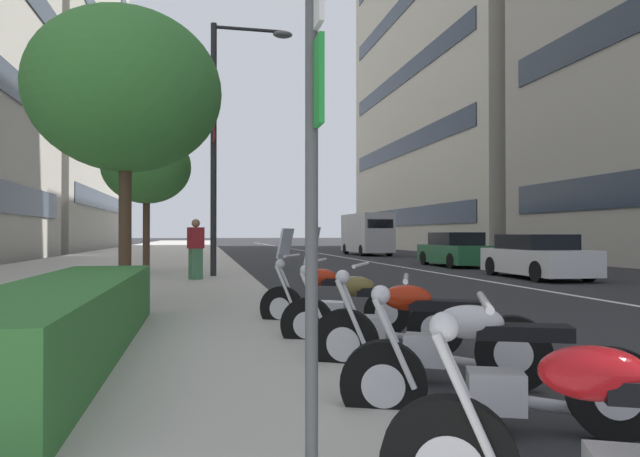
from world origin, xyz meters
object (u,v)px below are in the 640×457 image
(motorcycle_second_in_row, at_px, (366,316))
(street_tree_mid_sidewalk, at_px, (126,92))
(motorcycle_nearest_camera, at_px, (423,338))
(car_mid_block_traffic, at_px, (455,250))
(street_tree_near_plaza_corner, at_px, (147,167))
(pedestrian_on_plaza, at_px, (196,249))
(car_following_behind, at_px, (537,257))
(motorcycle_under_tarp, at_px, (492,374))
(street_lamp_with_banners, at_px, (226,122))
(motorcycle_by_sign_pole, at_px, (330,301))
(delivery_van_ahead, at_px, (367,233))
(parking_sign_by_curb, at_px, (313,147))

(motorcycle_second_in_row, distance_m, street_tree_mid_sidewalk, 6.24)
(motorcycle_nearest_camera, distance_m, car_mid_block_traffic, 19.41)
(street_tree_mid_sidewalk, bearing_deg, motorcycle_nearest_camera, -148.36)
(motorcycle_nearest_camera, xyz_separation_m, street_tree_near_plaza_corner, (13.60, 3.77, 3.10))
(motorcycle_nearest_camera, relative_size, pedestrian_on_plaza, 1.21)
(car_mid_block_traffic, xyz_separation_m, street_tree_near_plaza_corner, (-3.80, 12.38, 2.85))
(car_following_behind, relative_size, street_tree_mid_sidewalk, 0.82)
(pedestrian_on_plaza, bearing_deg, motorcycle_under_tarp, -15.39)
(car_mid_block_traffic, height_order, street_tree_mid_sidewalk, street_tree_mid_sidewalk)
(car_following_behind, xyz_separation_m, street_lamp_with_banners, (1.05, 9.62, 4.07))
(motorcycle_by_sign_pole, relative_size, pedestrian_on_plaza, 1.19)
(car_mid_block_traffic, relative_size, street_tree_near_plaza_corner, 0.92)
(delivery_van_ahead, relative_size, street_lamp_with_banners, 0.76)
(motorcycle_under_tarp, bearing_deg, street_tree_mid_sidewalk, -42.60)
(car_mid_block_traffic, relative_size, parking_sign_by_curb, 1.61)
(car_following_behind, distance_m, pedestrian_on_plaza, 10.49)
(motorcycle_under_tarp, height_order, pedestrian_on_plaza, pedestrian_on_plaza)
(street_tree_mid_sidewalk, xyz_separation_m, street_tree_near_plaza_corner, (8.16, 0.42, -0.38))
(motorcycle_under_tarp, height_order, motorcycle_second_in_row, motorcycle_second_in_row)
(car_mid_block_traffic, distance_m, parking_sign_by_curb, 22.21)
(motorcycle_by_sign_pole, bearing_deg, street_lamp_with_banners, -54.24)
(motorcycle_second_in_row, relative_size, car_following_behind, 0.47)
(motorcycle_nearest_camera, height_order, pedestrian_on_plaza, pedestrian_on_plaza)
(motorcycle_second_in_row, bearing_deg, parking_sign_by_curb, 92.68)
(motorcycle_nearest_camera, xyz_separation_m, street_tree_mid_sidewalk, (5.43, 3.35, 3.48))
(motorcycle_nearest_camera, xyz_separation_m, parking_sign_by_curb, (-2.35, 1.50, 1.37))
(motorcycle_by_sign_pole, height_order, pedestrian_on_plaza, pedestrian_on_plaza)
(motorcycle_by_sign_pole, bearing_deg, car_following_behind, -107.45)
(street_tree_mid_sidewalk, relative_size, pedestrian_on_plaza, 3.14)
(delivery_van_ahead, relative_size, street_tree_near_plaza_corner, 1.25)
(street_tree_mid_sidewalk, bearing_deg, motorcycle_by_sign_pole, -130.41)
(motorcycle_by_sign_pole, bearing_deg, motorcycle_under_tarp, 122.06)
(delivery_van_ahead, xyz_separation_m, street_lamp_with_banners, (-18.72, 9.94, 3.28))
(motorcycle_nearest_camera, xyz_separation_m, car_mid_block_traffic, (17.40, -8.61, 0.26))
(motorcycle_by_sign_pole, xyz_separation_m, delivery_van_ahead, (27.88, -8.86, 1.01))
(street_tree_mid_sidewalk, bearing_deg, car_mid_block_traffic, -44.99)
(street_tree_near_plaza_corner, bearing_deg, motorcycle_by_sign_pole, -161.94)
(car_mid_block_traffic, bearing_deg, street_lamp_with_banners, 118.39)
(street_tree_near_plaza_corner, bearing_deg, pedestrian_on_plaza, -150.85)
(motorcycle_by_sign_pole, distance_m, delivery_van_ahead, 29.27)
(street_tree_near_plaza_corner, relative_size, pedestrian_on_plaza, 2.77)
(car_following_behind, bearing_deg, street_tree_near_plaza_corner, 79.36)
(motorcycle_by_sign_pole, relative_size, parking_sign_by_curb, 0.75)
(motorcycle_under_tarp, xyz_separation_m, parking_sign_by_curb, (-1.03, 1.47, 1.38))
(motorcycle_nearest_camera, distance_m, street_lamp_with_banners, 12.78)
(motorcycle_by_sign_pole, xyz_separation_m, street_tree_mid_sidewalk, (2.64, 3.10, 3.46))
(motorcycle_second_in_row, relative_size, pedestrian_on_plaza, 1.21)
(motorcycle_nearest_camera, relative_size, street_lamp_with_banners, 0.27)
(motorcycle_under_tarp, xyz_separation_m, car_following_behind, (12.22, -8.31, 0.25))
(motorcycle_under_tarp, bearing_deg, parking_sign_by_curb, 56.22)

